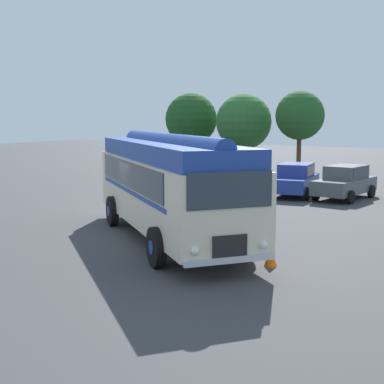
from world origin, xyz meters
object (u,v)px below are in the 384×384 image
at_px(car_far_right, 345,182).
at_px(car_mid_right, 296,179).
at_px(car_near_left, 203,173).
at_px(traffic_cone, 271,256).
at_px(box_van, 169,161).
at_px(vintage_bus, 168,182).
at_px(car_mid_left, 241,176).

bearing_deg(car_far_right, car_mid_right, -176.41).
height_order(car_near_left, traffic_cone, car_near_left).
distance_m(car_far_right, box_van, 11.11).
distance_m(vintage_bus, traffic_cone, 4.66).
bearing_deg(car_near_left, vintage_bus, -65.01).
height_order(car_far_right, box_van, box_van).
relative_size(car_near_left, box_van, 0.74).
height_order(car_mid_left, box_van, box_van).
height_order(car_near_left, car_mid_left, same).
xyz_separation_m(car_near_left, car_mid_right, (5.77, -0.49, 0.00)).
height_order(vintage_bus, traffic_cone, vintage_bus).
xyz_separation_m(vintage_bus, car_far_right, (2.54, 11.96, -1.05)).
xyz_separation_m(car_mid_left, car_far_right, (5.61, 0.14, 0.00)).
relative_size(vintage_bus, box_van, 1.59).
relative_size(car_mid_right, traffic_cone, 7.98).
height_order(car_mid_right, car_far_right, same).
bearing_deg(box_van, traffic_cone, -48.36).
height_order(car_near_left, box_van, box_van).
xyz_separation_m(vintage_bus, car_mid_left, (-3.07, 11.82, -1.05)).
relative_size(car_far_right, traffic_cone, 8.00).
bearing_deg(car_mid_right, box_van, 172.43).
xyz_separation_m(box_van, traffic_cone, (12.68, -14.26, -1.09)).
bearing_deg(car_mid_right, traffic_cone, -72.54).
bearing_deg(traffic_cone, box_van, 131.64).
bearing_deg(vintage_bus, car_far_right, 78.01).
relative_size(vintage_bus, car_mid_left, 2.16).
bearing_deg(car_mid_right, car_mid_left, 179.74).
bearing_deg(box_van, car_mid_right, -7.57).
bearing_deg(box_van, car_mid_left, -11.66).
bearing_deg(traffic_cone, car_far_right, 96.98).
distance_m(car_mid_right, car_far_right, 2.51).
xyz_separation_m(car_near_left, box_van, (-2.78, 0.65, 0.52)).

